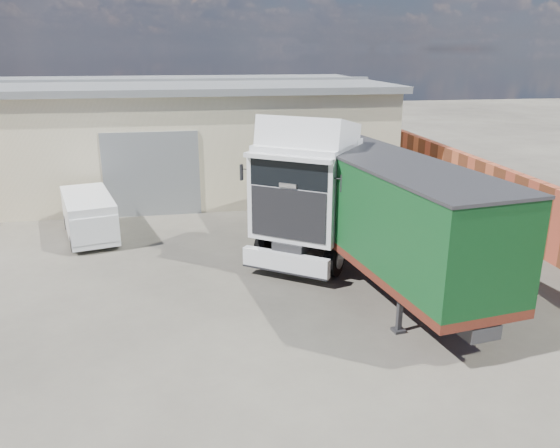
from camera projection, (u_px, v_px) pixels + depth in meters
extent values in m
plane|color=black|center=(214.00, 319.00, 14.54)|extent=(120.00, 120.00, 0.00)
cube|color=beige|center=(77.00, 139.00, 27.82)|extent=(30.00, 12.00, 5.00)
cube|color=slate|center=(71.00, 85.00, 27.01)|extent=(30.60, 12.60, 0.30)
cube|color=slate|center=(152.00, 175.00, 23.03)|extent=(4.00, 0.08, 3.60)
cube|color=slate|center=(70.00, 81.00, 26.94)|extent=(30.60, 0.40, 0.15)
cube|color=#994827|center=(495.00, 197.00, 21.64)|extent=(0.35, 26.00, 2.50)
cylinder|color=black|center=(299.00, 252.00, 17.64)|extent=(2.91, 2.54, 1.18)
cylinder|color=black|center=(339.00, 220.00, 20.98)|extent=(2.96, 2.57, 1.18)
cylinder|color=black|center=(352.00, 209.00, 22.32)|extent=(2.96, 2.57, 1.18)
cube|color=#2D2D30|center=(328.00, 218.00, 19.81)|extent=(5.04, 6.58, 0.33)
cube|color=silver|center=(285.00, 262.00, 16.72)|extent=(2.48, 1.86, 0.61)
cube|color=silver|center=(305.00, 191.00, 17.38)|extent=(3.74, 3.69, 2.72)
cube|color=black|center=(288.00, 214.00, 16.41)|extent=(2.04, 1.46, 1.56)
cube|color=black|center=(288.00, 174.00, 16.05)|extent=(2.08, 1.48, 0.83)
cube|color=silver|center=(308.00, 135.00, 17.03)|extent=(3.50, 3.35, 1.36)
cube|color=#0B5038|center=(272.00, 193.00, 18.42)|extent=(0.49, 0.69, 1.22)
cube|color=#0B5038|center=(351.00, 202.00, 17.29)|extent=(0.49, 0.69, 1.22)
cylinder|color=#2D2D30|center=(342.00, 202.00, 20.98)|extent=(1.70, 1.70, 0.13)
cube|color=#2D2D30|center=(400.00, 312.00, 13.71)|extent=(0.34, 0.34, 1.08)
cube|color=#2D2D30|center=(459.00, 302.00, 14.24)|extent=(0.34, 0.34, 1.08)
cylinder|color=black|center=(316.00, 222.00, 20.95)|extent=(2.64, 1.41, 1.04)
cube|color=#2D2D30|center=(364.00, 247.00, 17.24)|extent=(2.57, 11.78, 0.34)
cube|color=#612416|center=(365.00, 237.00, 17.14)|extent=(4.22, 12.03, 0.24)
cube|color=black|center=(367.00, 194.00, 16.72)|extent=(4.22, 12.03, 2.56)
cube|color=#2D2D30|center=(369.00, 152.00, 16.32)|extent=(4.29, 12.10, 0.08)
cylinder|color=black|center=(95.00, 241.00, 19.57)|extent=(1.75, 0.98, 0.57)
cylinder|color=black|center=(87.00, 220.00, 21.96)|extent=(1.75, 0.98, 0.57)
cube|color=silver|center=(89.00, 214.00, 20.57)|extent=(2.61, 4.26, 1.47)
cube|color=silver|center=(94.00, 228.00, 19.16)|extent=(1.74, 1.16, 0.95)
cube|color=black|center=(92.00, 214.00, 19.17)|extent=(1.48, 0.45, 0.52)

